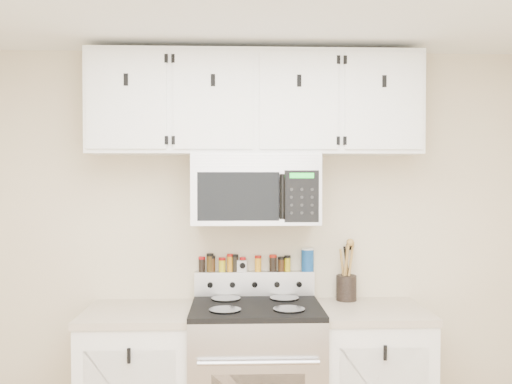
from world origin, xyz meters
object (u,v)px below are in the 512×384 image
utensil_crock (346,286)px  salt_canister (308,260)px  microwave (255,189)px  range (256,383)px

utensil_crock → salt_canister: utensil_crock is taller
microwave → utensil_crock: size_ratio=2.04×
range → salt_canister: bearing=39.7°
microwave → salt_canister: size_ratio=5.15×
salt_canister → utensil_crock: bearing=-11.7°
range → salt_canister: (0.34, 0.28, 0.69)m
microwave → utensil_crock: 0.85m
utensil_crock → salt_canister: bearing=168.3°
range → utensil_crock: size_ratio=2.95×
microwave → utensil_crock: bearing=10.3°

